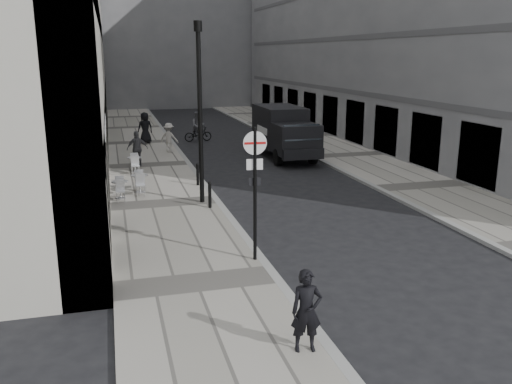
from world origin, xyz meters
TOP-DOWN VIEW (x-y plane):
  - ground at (0.00, 0.00)m, footprint 120.00×120.00m
  - sidewalk at (-2.00, 18.00)m, footprint 4.00×60.00m
  - far_sidewalk at (9.00, 18.00)m, footprint 4.00×60.00m
  - building_far at (1.50, 56.00)m, footprint 24.00×16.00m
  - walking_man at (-0.49, -0.99)m, footprint 0.64×0.46m
  - sign_post at (-0.20, 3.81)m, footprint 0.63×0.11m
  - lamppost at (-0.60, 10.12)m, footprint 0.30×0.30m
  - bollard_near at (-0.32, 12.88)m, footprint 0.12×0.12m
  - bollard_far at (-0.46, 9.25)m, footprint 0.12×0.12m
  - panel_van at (5.40, 18.62)m, footprint 2.24×5.93m
  - cyclist at (1.75, 25.70)m, footprint 1.88×0.84m
  - pedestrian_a at (-2.58, 17.78)m, footprint 1.07×0.53m
  - pedestrian_b at (-0.60, 21.39)m, footprint 1.25×1.08m
  - pedestrian_c at (-1.70, 25.02)m, footprint 1.08×0.84m
  - cafe_table_near at (-3.60, 11.48)m, footprint 0.63×1.42m
  - cafe_table_mid at (-2.80, 12.22)m, footprint 0.67×1.51m
  - cafe_table_far at (-2.80, 16.25)m, footprint 0.68×1.52m

SIDE VIEW (x-z plane):
  - ground at x=0.00m, z-range 0.00..0.00m
  - sidewalk at x=-2.00m, z-range 0.00..0.12m
  - far_sidewalk at x=9.00m, z-range 0.00..0.12m
  - cafe_table_near at x=-3.60m, z-range 0.13..0.93m
  - cafe_table_mid at x=-2.80m, z-range 0.13..0.99m
  - cafe_table_far at x=-2.80m, z-range 0.13..0.99m
  - bollard_near at x=-0.32m, z-range 0.12..1.01m
  - bollard_far at x=-0.46m, z-range 0.12..1.03m
  - cyclist at x=1.75m, z-range -0.22..1.75m
  - walking_man at x=-0.49m, z-range 0.12..1.74m
  - pedestrian_b at x=-0.60m, z-range 0.12..1.80m
  - pedestrian_a at x=-2.58m, z-range 0.12..1.89m
  - pedestrian_c at x=-1.70m, z-range 0.12..2.08m
  - panel_van at x=5.40m, z-range 0.18..2.96m
  - sign_post at x=-0.20m, z-range 0.63..4.28m
  - lamppost at x=-0.60m, z-range 0.49..7.12m
  - building_far at x=1.50m, z-range 0.00..22.00m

